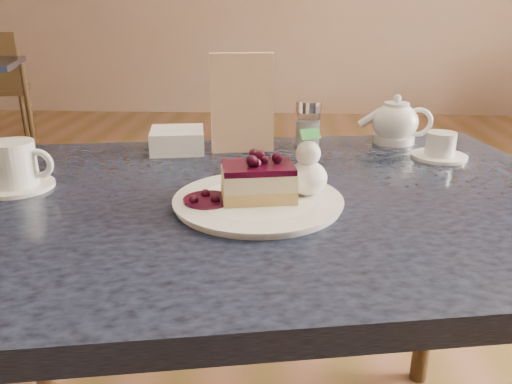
{
  "coord_description": "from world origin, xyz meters",
  "views": [
    {
      "loc": [
        0.19,
        -0.75,
        1.15
      ],
      "look_at": [
        0.15,
        0.02,
        0.86
      ],
      "focal_mm": 35.0,
      "sensor_mm": 36.0,
      "label": 1
    }
  ],
  "objects_px": {
    "cheesecake_slice": "(258,182)",
    "coffee_set": "(16,168)",
    "tea_set": "(403,128)",
    "main_table": "(255,234)",
    "dessert_plate": "(258,201)"
  },
  "relations": [
    {
      "from": "main_table",
      "to": "coffee_set",
      "type": "height_order",
      "value": "coffee_set"
    },
    {
      "from": "coffee_set",
      "to": "tea_set",
      "type": "distance_m",
      "value": 0.91
    },
    {
      "from": "cheesecake_slice",
      "to": "main_table",
      "type": "bearing_deg",
      "value": 90.0
    },
    {
      "from": "tea_set",
      "to": "main_table",
      "type": "bearing_deg",
      "value": -133.42
    },
    {
      "from": "main_table",
      "to": "tea_set",
      "type": "distance_m",
      "value": 0.54
    },
    {
      "from": "dessert_plate",
      "to": "tea_set",
      "type": "distance_m",
      "value": 0.56
    },
    {
      "from": "cheesecake_slice",
      "to": "tea_set",
      "type": "height_order",
      "value": "tea_set"
    },
    {
      "from": "cheesecake_slice",
      "to": "coffee_set",
      "type": "xyz_separation_m",
      "value": [
        -0.48,
        0.06,
        -0.0
      ]
    },
    {
      "from": "cheesecake_slice",
      "to": "coffee_set",
      "type": "distance_m",
      "value": 0.48
    },
    {
      "from": "main_table",
      "to": "dessert_plate",
      "type": "relative_size",
      "value": 4.75
    },
    {
      "from": "dessert_plate",
      "to": "coffee_set",
      "type": "bearing_deg",
      "value": 172.56
    },
    {
      "from": "main_table",
      "to": "dessert_plate",
      "type": "height_order",
      "value": "dessert_plate"
    },
    {
      "from": "cheesecake_slice",
      "to": "coffee_set",
      "type": "height_order",
      "value": "coffee_set"
    },
    {
      "from": "main_table",
      "to": "dessert_plate",
      "type": "distance_m",
      "value": 0.11
    },
    {
      "from": "cheesecake_slice",
      "to": "tea_set",
      "type": "bearing_deg",
      "value": 41.22
    }
  ]
}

